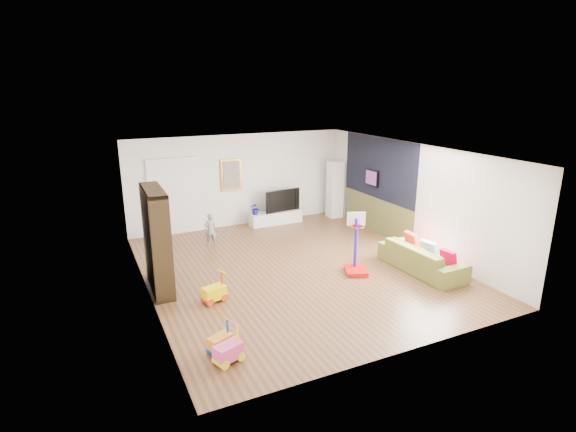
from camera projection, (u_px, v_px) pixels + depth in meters
name	position (u px, v px, depth m)	size (l,w,h in m)	color
floor	(295.00, 268.00, 10.33)	(6.50, 7.50, 0.00)	brown
ceiling	(296.00, 151.00, 9.57)	(6.50, 7.50, 0.00)	white
wall_back	(239.00, 180.00, 13.20)	(6.50, 0.00, 2.70)	silver
wall_front	(407.00, 274.00, 6.70)	(6.50, 0.00, 2.70)	silver
wall_left	(144.00, 232.00, 8.61)	(0.00, 7.50, 2.70)	silver
wall_right	(411.00, 197.00, 11.29)	(0.00, 7.50, 2.70)	silver
navy_accent	(378.00, 168.00, 12.35)	(0.01, 3.20, 1.70)	black
olive_wainscot	(376.00, 215.00, 12.73)	(0.01, 3.20, 1.00)	brown
doorway	(175.00, 197.00, 12.47)	(1.45, 0.06, 2.10)	white
painting_back	(231.00, 175.00, 13.00)	(0.62, 0.06, 0.92)	gold
artwork_right	(372.00, 178.00, 12.58)	(0.04, 0.56, 0.46)	#7F3F8C
media_console	(276.00, 218.00, 13.58)	(1.61, 0.40, 0.38)	silver
tall_cabinet	(335.00, 189.00, 14.11)	(0.42, 0.42, 1.79)	white
bookshelf	(157.00, 240.00, 9.02)	(0.38, 1.45, 2.12)	#312312
sofa	(422.00, 258.00, 10.12)	(2.10, 0.82, 0.61)	olive
basketball_hoop	(357.00, 244.00, 9.88)	(0.47, 0.57, 1.37)	red
ride_on_yellow	(214.00, 288.00, 8.67)	(0.44, 0.27, 0.59)	#FFDF02
ride_on_orange	(220.00, 337.00, 7.04)	(0.39, 0.24, 0.51)	orange
ride_on_pink	(228.00, 346.00, 6.76)	(0.43, 0.27, 0.57)	#F64993
child	(210.00, 230.00, 11.63)	(0.32, 0.21, 0.88)	gray
tv	(281.00, 200.00, 13.57)	(1.16, 0.15, 0.67)	black
vase_plant	(256.00, 208.00, 13.20)	(0.35, 0.30, 0.39)	navy
pillow_left	(448.00, 258.00, 9.63)	(0.10, 0.37, 0.37)	#BF002E
pillow_center	(429.00, 249.00, 10.14)	(0.11, 0.40, 0.40)	silver
pillow_right	(412.00, 241.00, 10.71)	(0.11, 0.41, 0.41)	red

